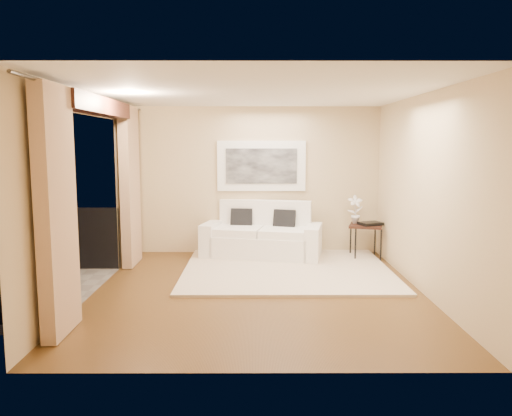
{
  "coord_description": "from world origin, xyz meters",
  "views": [
    {
      "loc": [
        -0.04,
        -6.71,
        2.02
      ],
      "look_at": [
        -0.02,
        0.85,
        1.05
      ],
      "focal_mm": 35.0,
      "sensor_mm": 36.0,
      "label": 1
    }
  ],
  "objects_px": {
    "orchid": "(355,209)",
    "ice_bucket": "(34,239)",
    "balcony_chair_far": "(10,246)",
    "side_table": "(366,228)",
    "balcony_chair_near": "(16,247)",
    "sofa": "(262,238)",
    "bistro_table": "(45,255)"
  },
  "relations": [
    {
      "from": "balcony_chair_near",
      "to": "sofa",
      "type": "bearing_deg",
      "value": 40.93
    },
    {
      "from": "orchid",
      "to": "balcony_chair_near",
      "type": "height_order",
      "value": "orchid"
    },
    {
      "from": "side_table",
      "to": "orchid",
      "type": "bearing_deg",
      "value": 142.95
    },
    {
      "from": "bistro_table",
      "to": "ice_bucket",
      "type": "bearing_deg",
      "value": 144.21
    },
    {
      "from": "side_table",
      "to": "orchid",
      "type": "xyz_separation_m",
      "value": [
        -0.17,
        0.13,
        0.31
      ]
    },
    {
      "from": "orchid",
      "to": "sofa",
      "type": "bearing_deg",
      "value": -178.81
    },
    {
      "from": "balcony_chair_near",
      "to": "balcony_chair_far",
      "type": "bearing_deg",
      "value": 137.21
    },
    {
      "from": "balcony_chair_far",
      "to": "ice_bucket",
      "type": "xyz_separation_m",
      "value": [
        0.6,
        -0.56,
        0.21
      ]
    },
    {
      "from": "bistro_table",
      "to": "balcony_chair_far",
      "type": "distance_m",
      "value": 1.06
    },
    {
      "from": "ice_bucket",
      "to": "sofa",
      "type": "bearing_deg",
      "value": 38.38
    },
    {
      "from": "orchid",
      "to": "balcony_chair_far",
      "type": "height_order",
      "value": "orchid"
    },
    {
      "from": "bistro_table",
      "to": "ice_bucket",
      "type": "relative_size",
      "value": 3.45
    },
    {
      "from": "balcony_chair_near",
      "to": "ice_bucket",
      "type": "distance_m",
      "value": 0.51
    },
    {
      "from": "balcony_chair_far",
      "to": "balcony_chair_near",
      "type": "height_order",
      "value": "balcony_chair_near"
    },
    {
      "from": "sofa",
      "to": "orchid",
      "type": "relative_size",
      "value": 4.33
    },
    {
      "from": "balcony_chair_far",
      "to": "ice_bucket",
      "type": "distance_m",
      "value": 0.85
    },
    {
      "from": "side_table",
      "to": "bistro_table",
      "type": "bearing_deg",
      "value": -152.45
    },
    {
      "from": "orchid",
      "to": "balcony_chair_far",
      "type": "relative_size",
      "value": 0.51
    },
    {
      "from": "sofa",
      "to": "balcony_chair_near",
      "type": "relative_size",
      "value": 2.06
    },
    {
      "from": "ice_bucket",
      "to": "balcony_chair_near",
      "type": "bearing_deg",
      "value": 143.69
    },
    {
      "from": "side_table",
      "to": "balcony_chair_far",
      "type": "height_order",
      "value": "balcony_chair_far"
    },
    {
      "from": "sofa",
      "to": "balcony_chair_far",
      "type": "height_order",
      "value": "balcony_chair_far"
    },
    {
      "from": "side_table",
      "to": "balcony_chair_near",
      "type": "height_order",
      "value": "balcony_chair_near"
    },
    {
      "from": "balcony_chair_far",
      "to": "bistro_table",
      "type": "bearing_deg",
      "value": 149.77
    },
    {
      "from": "side_table",
      "to": "orchid",
      "type": "relative_size",
      "value": 1.34
    },
    {
      "from": "bistro_table",
      "to": "ice_bucket",
      "type": "xyz_separation_m",
      "value": [
        -0.19,
        0.14,
        0.18
      ]
    },
    {
      "from": "orchid",
      "to": "ice_bucket",
      "type": "xyz_separation_m",
      "value": [
        -4.68,
        -2.43,
        -0.07
      ]
    },
    {
      "from": "orchid",
      "to": "balcony_chair_far",
      "type": "xyz_separation_m",
      "value": [
        -5.29,
        -1.86,
        -0.28
      ]
    },
    {
      "from": "bistro_table",
      "to": "orchid",
      "type": "bearing_deg",
      "value": 29.68
    },
    {
      "from": "bistro_table",
      "to": "balcony_chair_far",
      "type": "height_order",
      "value": "balcony_chair_far"
    },
    {
      "from": "orchid",
      "to": "ice_bucket",
      "type": "bearing_deg",
      "value": -152.61
    },
    {
      "from": "ice_bucket",
      "to": "side_table",
      "type": "bearing_deg",
      "value": 25.35
    }
  ]
}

